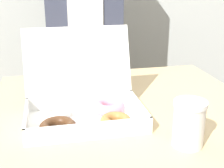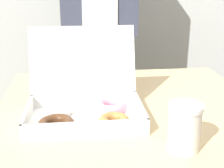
% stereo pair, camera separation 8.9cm
% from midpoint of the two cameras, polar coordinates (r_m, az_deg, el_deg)
% --- Properties ---
extents(donut_box, '(0.34, 0.29, 0.26)m').
position_cam_midpoint_polar(donut_box, '(0.94, -2.28, -3.77)').
color(donut_box, white).
rests_on(donut_box, table).
extents(coffee_cup, '(0.08, 0.08, 0.12)m').
position_cam_midpoint_polar(coffee_cup, '(0.80, 16.27, -7.64)').
color(coffee_cup, silver).
rests_on(coffee_cup, table).
extents(person_customer, '(0.36, 0.21, 1.61)m').
position_cam_midpoint_polar(person_customer, '(1.57, -0.76, 10.33)').
color(person_customer, '#4C4742').
rests_on(person_customer, ground_plane).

